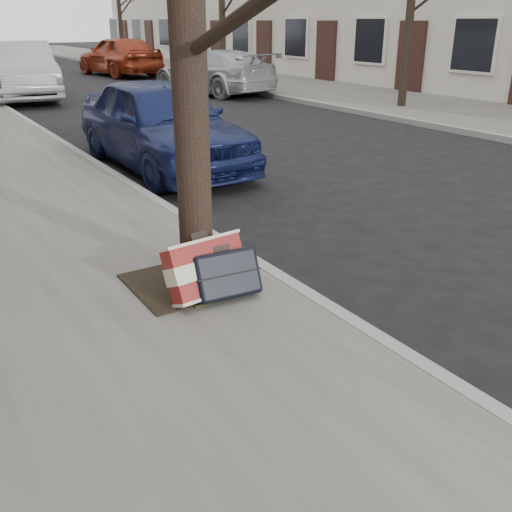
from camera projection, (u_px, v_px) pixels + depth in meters
ground at (463, 293)px, 4.78m from camera, size 120.00×120.00×0.00m
far_sidewalk at (264, 82)px, 20.31m from camera, size 4.00×70.00×0.12m
dirt_patch at (184, 282)px, 4.68m from camera, size 0.85×0.85×0.02m
suitcase_red at (206, 268)px, 4.36m from camera, size 0.65×0.40×0.48m
suitcase_navy at (226, 274)px, 4.36m from camera, size 0.54×0.35×0.40m
car_near_front at (162, 124)px, 8.59m from camera, size 1.61×3.96×1.35m
car_near_mid at (21, 71)px, 16.05m from camera, size 2.23×4.93×1.57m
car_far_front at (213, 72)px, 17.39m from camera, size 2.60×4.73×1.30m
car_far_back at (119, 56)px, 22.97m from camera, size 2.39×4.79×1.57m
tree_far_b at (222, 4)px, 20.50m from camera, size 0.23×0.23×5.02m
tree_far_c at (120, 14)px, 28.87m from camera, size 0.20×0.20×4.55m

